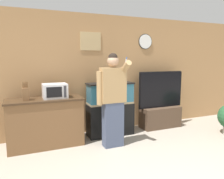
{
  "coord_description": "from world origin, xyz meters",
  "views": [
    {
      "loc": [
        -1.85,
        -1.84,
        1.67
      ],
      "look_at": [
        -0.21,
        2.06,
        1.05
      ],
      "focal_mm": 35.0,
      "sensor_mm": 36.0,
      "label": 1
    }
  ],
  "objects_px": {
    "counter_island": "(46,122)",
    "person_standing": "(113,99)",
    "knife_block": "(26,93)",
    "microwave": "(55,91)",
    "tv_on_stand": "(160,111)",
    "aquarium_on_stand": "(110,109)"
  },
  "relations": [
    {
      "from": "knife_block",
      "to": "aquarium_on_stand",
      "type": "distance_m",
      "value": 1.74
    },
    {
      "from": "person_standing",
      "to": "tv_on_stand",
      "type": "bearing_deg",
      "value": 22.25
    },
    {
      "from": "knife_block",
      "to": "microwave",
      "type": "bearing_deg",
      "value": 4.74
    },
    {
      "from": "tv_on_stand",
      "to": "person_standing",
      "type": "bearing_deg",
      "value": -157.75
    },
    {
      "from": "microwave",
      "to": "person_standing",
      "type": "xyz_separation_m",
      "value": [
        0.97,
        -0.49,
        -0.14
      ]
    },
    {
      "from": "aquarium_on_stand",
      "to": "tv_on_stand",
      "type": "height_order",
      "value": "tv_on_stand"
    },
    {
      "from": "microwave",
      "to": "aquarium_on_stand",
      "type": "bearing_deg",
      "value": 4.51
    },
    {
      "from": "knife_block",
      "to": "tv_on_stand",
      "type": "relative_size",
      "value": 0.25
    },
    {
      "from": "knife_block",
      "to": "person_standing",
      "type": "relative_size",
      "value": 0.19
    },
    {
      "from": "counter_island",
      "to": "person_standing",
      "type": "relative_size",
      "value": 0.79
    },
    {
      "from": "tv_on_stand",
      "to": "person_standing",
      "type": "xyz_separation_m",
      "value": [
        -1.51,
        -0.62,
        0.51
      ]
    },
    {
      "from": "knife_block",
      "to": "tv_on_stand",
      "type": "height_order",
      "value": "tv_on_stand"
    },
    {
      "from": "counter_island",
      "to": "person_standing",
      "type": "height_order",
      "value": "person_standing"
    },
    {
      "from": "microwave",
      "to": "person_standing",
      "type": "relative_size",
      "value": 0.25
    },
    {
      "from": "counter_island",
      "to": "person_standing",
      "type": "xyz_separation_m",
      "value": [
        1.16,
        -0.49,
        0.45
      ]
    },
    {
      "from": "knife_block",
      "to": "person_standing",
      "type": "distance_m",
      "value": 1.55
    },
    {
      "from": "counter_island",
      "to": "knife_block",
      "type": "xyz_separation_m",
      "value": [
        -0.32,
        -0.04,
        0.58
      ]
    },
    {
      "from": "tv_on_stand",
      "to": "counter_island",
      "type": "bearing_deg",
      "value": -177.23
    },
    {
      "from": "microwave",
      "to": "person_standing",
      "type": "bearing_deg",
      "value": -27.04
    },
    {
      "from": "microwave",
      "to": "knife_block",
      "type": "height_order",
      "value": "knife_block"
    },
    {
      "from": "microwave",
      "to": "tv_on_stand",
      "type": "relative_size",
      "value": 0.33
    },
    {
      "from": "counter_island",
      "to": "knife_block",
      "type": "height_order",
      "value": "knife_block"
    }
  ]
}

